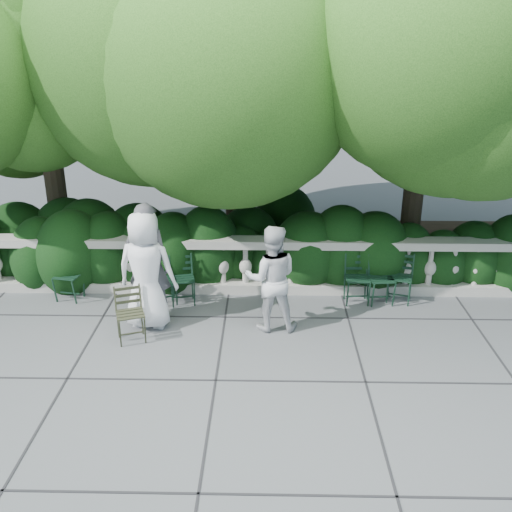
{
  "coord_description": "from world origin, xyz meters",
  "views": [
    {
      "loc": [
        0.18,
        -7.44,
        4.37
      ],
      "look_at": [
        0.0,
        1.0,
        1.0
      ],
      "focal_mm": 40.0,
      "sensor_mm": 36.0,
      "label": 1
    }
  ],
  "objects_px": {
    "person_woman_grey": "(148,264)",
    "chair_f": "(397,305)",
    "chair_a": "(67,303)",
    "person_businessman": "(146,270)",
    "chair_e": "(357,306)",
    "person_casual_man": "(271,278)",
    "chair_b": "(184,307)",
    "chair_weathered": "(134,345)",
    "chair_c": "(167,307)",
    "chair_d": "(382,307)"
  },
  "relations": [
    {
      "from": "chair_e",
      "to": "person_businessman",
      "type": "distance_m",
      "value": 3.58
    },
    {
      "from": "chair_c",
      "to": "person_casual_man",
      "type": "height_order",
      "value": "person_casual_man"
    },
    {
      "from": "chair_f",
      "to": "person_woman_grey",
      "type": "distance_m",
      "value": 4.23
    },
    {
      "from": "chair_a",
      "to": "chair_b",
      "type": "xyz_separation_m",
      "value": [
        2.03,
        -0.11,
        0.0
      ]
    },
    {
      "from": "chair_a",
      "to": "chair_f",
      "type": "relative_size",
      "value": 1.0
    },
    {
      "from": "chair_d",
      "to": "chair_weathered",
      "type": "height_order",
      "value": "same"
    },
    {
      "from": "chair_d",
      "to": "person_businessman",
      "type": "height_order",
      "value": "person_businessman"
    },
    {
      "from": "chair_f",
      "to": "person_casual_man",
      "type": "height_order",
      "value": "person_casual_man"
    },
    {
      "from": "person_casual_man",
      "to": "chair_weathered",
      "type": "bearing_deg",
      "value": 14.66
    },
    {
      "from": "person_businessman",
      "to": "person_casual_man",
      "type": "relative_size",
      "value": 1.12
    },
    {
      "from": "chair_b",
      "to": "chair_e",
      "type": "distance_m",
      "value": 2.93
    },
    {
      "from": "chair_a",
      "to": "chair_weathered",
      "type": "xyz_separation_m",
      "value": [
        1.46,
        -1.37,
        0.0
      ]
    },
    {
      "from": "chair_c",
      "to": "person_woman_grey",
      "type": "xyz_separation_m",
      "value": [
        -0.15,
        -0.48,
        0.99
      ]
    },
    {
      "from": "chair_weathered",
      "to": "person_woman_grey",
      "type": "relative_size",
      "value": 0.43
    },
    {
      "from": "chair_e",
      "to": "person_casual_man",
      "type": "bearing_deg",
      "value": -154.32
    },
    {
      "from": "chair_a",
      "to": "person_casual_man",
      "type": "distance_m",
      "value": 3.69
    },
    {
      "from": "chair_b",
      "to": "chair_d",
      "type": "xyz_separation_m",
      "value": [
        3.35,
        0.07,
        0.0
      ]
    },
    {
      "from": "chair_c",
      "to": "chair_d",
      "type": "distance_m",
      "value": 3.65
    },
    {
      "from": "chair_b",
      "to": "chair_a",
      "type": "bearing_deg",
      "value": 164.15
    },
    {
      "from": "chair_weathered",
      "to": "person_casual_man",
      "type": "distance_m",
      "value": 2.29
    },
    {
      "from": "chair_weathered",
      "to": "person_woman_grey",
      "type": "distance_m",
      "value": 1.27
    },
    {
      "from": "person_casual_man",
      "to": "person_woman_grey",
      "type": "bearing_deg",
      "value": -7.22
    },
    {
      "from": "chair_d",
      "to": "person_casual_man",
      "type": "xyz_separation_m",
      "value": [
        -1.88,
        -0.75,
        0.84
      ]
    },
    {
      "from": "chair_d",
      "to": "chair_e",
      "type": "xyz_separation_m",
      "value": [
        -0.42,
        0.01,
        0.0
      ]
    },
    {
      "from": "chair_b",
      "to": "chair_c",
      "type": "xyz_separation_m",
      "value": [
        -0.3,
        -0.0,
        0.0
      ]
    },
    {
      "from": "chair_c",
      "to": "chair_weathered",
      "type": "distance_m",
      "value": 1.29
    },
    {
      "from": "chair_c",
      "to": "person_businessman",
      "type": "distance_m",
      "value": 1.14
    },
    {
      "from": "chair_c",
      "to": "chair_weathered",
      "type": "bearing_deg",
      "value": -121.03
    },
    {
      "from": "chair_f",
      "to": "person_woman_grey",
      "type": "relative_size",
      "value": 0.43
    },
    {
      "from": "chair_d",
      "to": "person_businessman",
      "type": "bearing_deg",
      "value": -174.92
    },
    {
      "from": "chair_b",
      "to": "chair_f",
      "type": "height_order",
      "value": "same"
    },
    {
      "from": "person_woman_grey",
      "to": "chair_e",
      "type": "bearing_deg",
      "value": -156.53
    },
    {
      "from": "chair_b",
      "to": "chair_e",
      "type": "relative_size",
      "value": 1.0
    },
    {
      "from": "chair_a",
      "to": "chair_weathered",
      "type": "distance_m",
      "value": 2.0
    },
    {
      "from": "chair_d",
      "to": "person_woman_grey",
      "type": "height_order",
      "value": "person_woman_grey"
    },
    {
      "from": "chair_d",
      "to": "person_casual_man",
      "type": "height_order",
      "value": "person_casual_man"
    },
    {
      "from": "chair_a",
      "to": "person_businessman",
      "type": "relative_size",
      "value": 0.45
    },
    {
      "from": "chair_a",
      "to": "chair_c",
      "type": "xyz_separation_m",
      "value": [
        1.74,
        -0.11,
        0.0
      ]
    },
    {
      "from": "person_woman_grey",
      "to": "chair_f",
      "type": "bearing_deg",
      "value": -157.1
    },
    {
      "from": "chair_a",
      "to": "chair_weathered",
      "type": "relative_size",
      "value": 1.0
    },
    {
      "from": "chair_e",
      "to": "chair_weathered",
      "type": "relative_size",
      "value": 1.0
    },
    {
      "from": "chair_f",
      "to": "person_casual_man",
      "type": "xyz_separation_m",
      "value": [
        -2.15,
        -0.84,
        0.84
      ]
    },
    {
      "from": "chair_a",
      "to": "chair_b",
      "type": "relative_size",
      "value": 1.0
    },
    {
      "from": "chair_c",
      "to": "person_casual_man",
      "type": "xyz_separation_m",
      "value": [
        1.76,
        -0.68,
        0.84
      ]
    },
    {
      "from": "chair_c",
      "to": "person_businessman",
      "type": "relative_size",
      "value": 0.45
    },
    {
      "from": "chair_e",
      "to": "person_casual_man",
      "type": "distance_m",
      "value": 1.86
    },
    {
      "from": "chair_weathered",
      "to": "person_businessman",
      "type": "height_order",
      "value": "person_businessman"
    },
    {
      "from": "person_businessman",
      "to": "person_woman_grey",
      "type": "relative_size",
      "value": 0.96
    },
    {
      "from": "chair_a",
      "to": "chair_c",
      "type": "height_order",
      "value": "same"
    },
    {
      "from": "chair_d",
      "to": "chair_weathered",
      "type": "relative_size",
      "value": 1.0
    }
  ]
}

